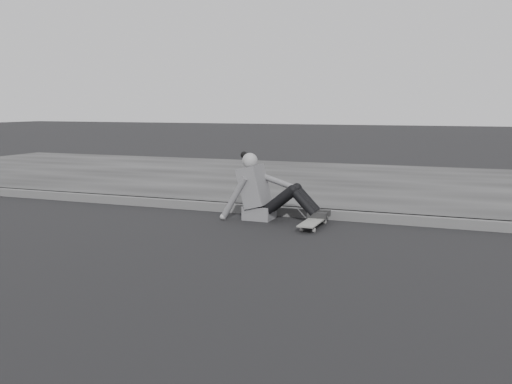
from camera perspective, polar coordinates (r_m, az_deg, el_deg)
ground at (r=4.81m, az=21.86°, el=-9.69°), size 80.00×80.00×0.00m
curb at (r=7.30m, az=21.65°, el=-3.06°), size 24.00×0.16×0.12m
sidewalk at (r=10.28m, az=21.51°, el=0.18°), size 24.00×6.00×0.12m
skateboard at (r=6.95m, az=5.78°, el=-2.97°), size 0.20×0.78×0.09m
seated_woman at (r=7.35m, az=0.79°, el=-0.00°), size 1.38×0.46×0.88m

